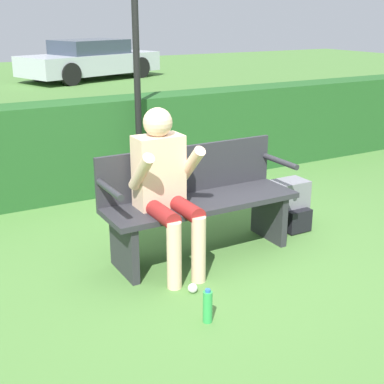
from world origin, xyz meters
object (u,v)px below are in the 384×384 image
water_bottle (208,306)px  park_bench (198,200)px  signpost (136,45)px  parked_car (90,60)px  backpack (290,206)px  person_seated (165,182)px

water_bottle → park_bench: bearing=63.3°
park_bench → signpost: signpost is taller
water_bottle → signpost: (0.68, 2.58, 1.53)m
park_bench → signpost: size_ratio=0.55×
water_bottle → signpost: bearing=75.2°
park_bench → parked_car: size_ratio=0.36×
park_bench → signpost: 2.00m
parked_car → backpack: bearing=-119.1°
signpost → park_bench: bearing=-96.7°
water_bottle → parked_car: 13.97m
park_bench → backpack: (1.03, 0.05, -0.25)m
person_seated → signpost: 2.03m
backpack → parked_car: bearing=79.2°
signpost → parked_car: (3.21, 10.82, -1.06)m
signpost → parked_car: size_ratio=0.65×
person_seated → water_bottle: person_seated is taller
backpack → signpost: 2.27m
park_bench → person_seated: person_seated is taller
water_bottle → parked_car: bearing=73.8°
backpack → signpost: signpost is taller
water_bottle → signpost: size_ratio=0.08×
person_seated → signpost: bearing=72.2°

